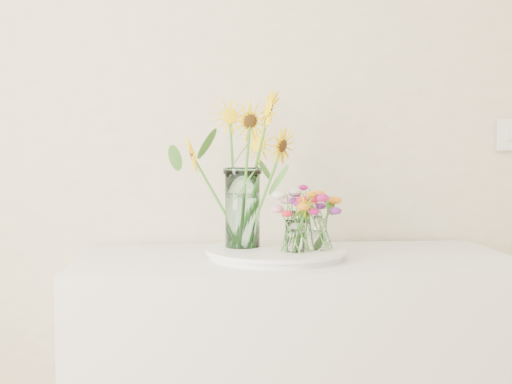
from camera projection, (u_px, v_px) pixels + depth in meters
tray at (276, 254)px, 2.05m from camera, size 0.43×0.43×0.02m
mason_jar at (242, 208)px, 2.07m from camera, size 0.13×0.13×0.26m
sunflower_bouquet at (242, 168)px, 2.06m from camera, size 0.70×0.70×0.52m
small_vase_a at (295, 237)px, 1.97m from camera, size 0.08×0.08×0.10m
wildflower_posy_a at (295, 222)px, 1.97m from camera, size 0.21×0.21×0.19m
small_vase_b at (318, 234)px, 2.02m from camera, size 0.10×0.10×0.11m
wildflower_posy_b at (318, 219)px, 2.01m from camera, size 0.22×0.22×0.20m
small_vase_c at (301, 228)px, 2.14m from camera, size 0.08×0.08×0.12m
wildflower_posy_c at (301, 215)px, 2.14m from camera, size 0.17×0.17×0.21m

